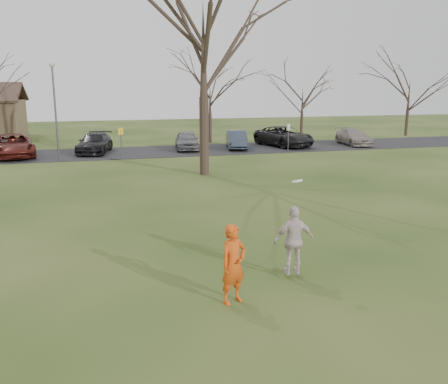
{
  "coord_description": "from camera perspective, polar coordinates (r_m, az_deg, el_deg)",
  "views": [
    {
      "loc": [
        -3.94,
        -9.91,
        4.74
      ],
      "look_at": [
        0.0,
        4.0,
        1.5
      ],
      "focal_mm": 37.83,
      "sensor_mm": 36.0,
      "label": 1
    }
  ],
  "objects": [
    {
      "name": "car_3",
      "position": [
        35.46,
        -15.36,
        5.72
      ],
      "size": [
        3.01,
        5.17,
        1.41
      ],
      "primitive_type": "imported",
      "rotation": [
        0.0,
        0.0,
        -0.22
      ],
      "color": "black",
      "rests_on": "parking_strip"
    },
    {
      "name": "catching_play",
      "position": [
        11.95,
        8.46,
        -5.78
      ],
      "size": [
        1.07,
        0.53,
        2.44
      ],
      "color": "beige",
      "rests_on": "ground"
    },
    {
      "name": "car_2",
      "position": [
        35.26,
        -24.11,
        5.14
      ],
      "size": [
        3.48,
        5.91,
        1.54
      ],
      "primitive_type": "imported",
      "rotation": [
        0.0,
        0.0,
        0.17
      ],
      "color": "#501713",
      "rests_on": "parking_strip"
    },
    {
      "name": "small_tree_row",
      "position": [
        40.84,
        -4.14,
        11.42
      ],
      "size": [
        55.0,
        5.9,
        8.5
      ],
      "color": "#352821",
      "rests_on": "ground"
    },
    {
      "name": "car_6",
      "position": [
        38.48,
        7.24,
        6.7
      ],
      "size": [
        3.82,
        6.1,
        1.57
      ],
      "primitive_type": "imported",
      "rotation": [
        0.0,
        0.0,
        0.23
      ],
      "color": "black",
      "rests_on": "parking_strip"
    },
    {
      "name": "ground",
      "position": [
        11.67,
        5.47,
        -11.39
      ],
      "size": [
        120.0,
        120.0,
        0.0
      ],
      "primitive_type": "plane",
      "color": "#1E380F",
      "rests_on": "ground"
    },
    {
      "name": "car_7",
      "position": [
        40.47,
        15.4,
        6.44
      ],
      "size": [
        2.26,
        4.62,
        1.29
      ],
      "primitive_type": "imported",
      "rotation": [
        0.0,
        0.0,
        -0.1
      ],
      "color": "gray",
      "rests_on": "parking_strip"
    },
    {
      "name": "lamp_post",
      "position": [
        32.49,
        -19.8,
        10.55
      ],
      "size": [
        0.34,
        0.34,
        6.27
      ],
      "color": "#47474C",
      "rests_on": "ground"
    },
    {
      "name": "sign_white",
      "position": [
        34.98,
        7.8,
        7.12
      ],
      "size": [
        0.35,
        0.35,
        2.08
      ],
      "color": "#47474C",
      "rests_on": "ground"
    },
    {
      "name": "sign_yellow",
      "position": [
        32.14,
        -12.36,
        6.47
      ],
      "size": [
        0.35,
        0.35,
        2.08
      ],
      "color": "#47474C",
      "rests_on": "ground"
    },
    {
      "name": "car_5",
      "position": [
        36.64,
        1.55,
        6.33
      ],
      "size": [
        2.29,
        4.34,
        1.36
      ],
      "primitive_type": "imported",
      "rotation": [
        0.0,
        0.0,
        -0.22
      ],
      "color": "#303948",
      "rests_on": "parking_strip"
    },
    {
      "name": "car_4",
      "position": [
        36.1,
        -4.51,
        6.27
      ],
      "size": [
        2.27,
        4.42,
        1.44
      ],
      "primitive_type": "imported",
      "rotation": [
        0.0,
        0.0,
        -0.14
      ],
      "color": "slate",
      "rests_on": "parking_strip"
    },
    {
      "name": "big_tree",
      "position": [
        25.71,
        -2.52,
        17.67
      ],
      "size": [
        9.0,
        9.0,
        14.0
      ],
      "primitive_type": null,
      "color": "#352821",
      "rests_on": "ground"
    },
    {
      "name": "parking_strip",
      "position": [
        35.45,
        -9.33,
        4.82
      ],
      "size": [
        62.0,
        6.5,
        0.04
      ],
      "primitive_type": "cube",
      "color": "black",
      "rests_on": "ground"
    },
    {
      "name": "player_defender",
      "position": [
        10.54,
        1.14,
        -8.71
      ],
      "size": [
        0.78,
        0.67,
        1.82
      ],
      "primitive_type": "imported",
      "rotation": [
        0.0,
        0.0,
        0.42
      ],
      "color": "#CE4811",
      "rests_on": "ground"
    }
  ]
}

